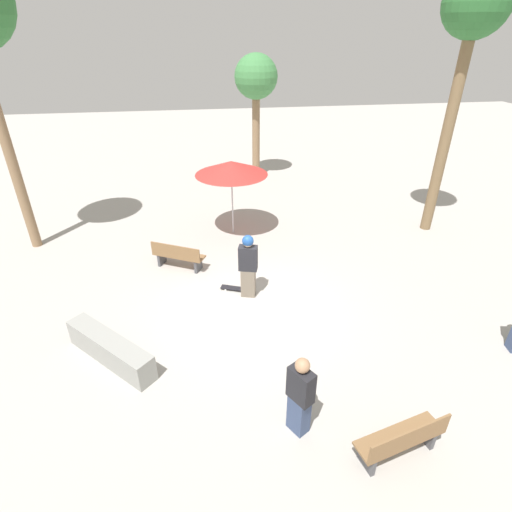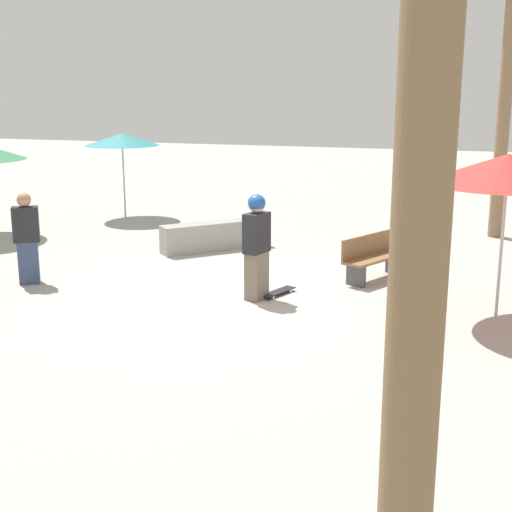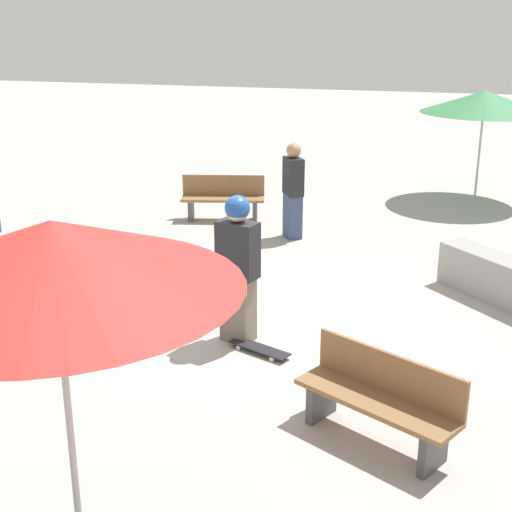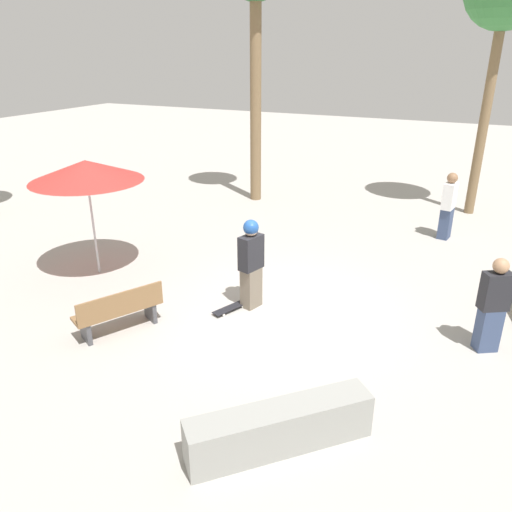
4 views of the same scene
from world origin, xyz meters
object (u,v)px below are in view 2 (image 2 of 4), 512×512
Objects in this scene: bench_far at (374,257)px; bystander_far at (27,239)px; concrete_ledge at (215,236)px; skateboard at (278,292)px; shade_umbrella_teal at (122,140)px; skater_main at (257,243)px; shade_umbrella_red at (508,169)px.

bystander_far is at bearing -42.23° from bench_far.
skateboard is at bearing -142.23° from concrete_ledge.
bench_far is 0.70× the size of shade_umbrella_teal.
concrete_ledge is at bearing -128.02° from shade_umbrella_teal.
skater_main is 8.62m from shade_umbrella_teal.
shade_umbrella_red is (-6.27, -9.73, 0.24)m from shade_umbrella_teal.
skateboard is at bearing 156.79° from bystander_far.
shade_umbrella_red reaches higher than shade_umbrella_teal.
shade_umbrella_red is at bearing -119.10° from concrete_ledge.
skater_main is 1.07× the size of bystander_far.
shade_umbrella_teal is 0.89× the size of shade_umbrella_red.
bystander_far is at bearing 110.14° from skater_main.
skater_main is 1.13× the size of bench_far.
bench_far is 8.88m from shade_umbrella_teal.
skateboard is 0.50× the size of bench_far.
skateboard is at bearing -15.26° from bench_far.
bystander_far is at bearing 92.26° from shade_umbrella_red.
shade_umbrella_red is at bearing 150.87° from bystander_far.
skateboard is 0.31× the size of shade_umbrella_red.
concrete_ledge is at bearing -83.01° from bench_far.
shade_umbrella_teal is 1.36× the size of bystander_far.
shade_umbrella_red reaches higher than bystander_far.
shade_umbrella_teal is at bearing 57.21° from shade_umbrella_red.
bench_far is (1.56, -1.45, 0.37)m from skateboard.
concrete_ledge is 1.22× the size of bystander_far.
shade_umbrella_teal reaches higher than bystander_far.
concrete_ledge is 7.11m from shade_umbrella_red.
shade_umbrella_teal is 6.87m from bystander_far.
shade_umbrella_red reaches higher than concrete_ledge.
skater_main is 0.79× the size of shade_umbrella_teal.
bench_far reaches higher than concrete_ledge.
skater_main is 4.17m from shade_umbrella_red.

